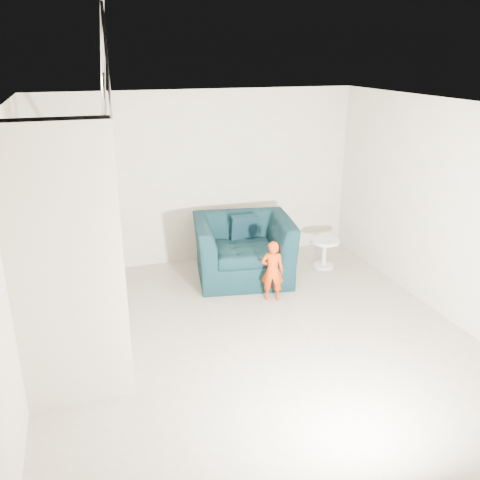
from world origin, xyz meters
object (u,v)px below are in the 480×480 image
Objects in this scene: toddler at (272,271)px; staircase at (72,272)px; side_table at (324,248)px; armchair at (243,249)px.

staircase reaches higher than toddler.
side_table is 4.00m from staircase.
toddler is (0.15, -0.83, -0.03)m from armchair.
staircase reaches higher than armchair.
staircase is at bearing 30.24° from toddler.
toddler is 1.86× the size of side_table.
toddler is at bearing -145.92° from side_table.
staircase is at bearing -161.35° from side_table.
toddler is at bearing -70.61° from armchair.
armchair is 0.84m from toddler.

